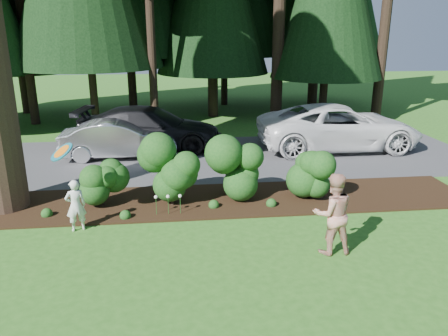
% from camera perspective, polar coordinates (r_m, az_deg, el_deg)
% --- Properties ---
extents(ground, '(80.00, 80.00, 0.00)m').
position_cam_1_polar(ground, '(9.05, -5.41, -12.25)').
color(ground, '#285B1A').
rests_on(ground, ground).
extents(mulch_bed, '(16.00, 2.50, 0.05)m').
position_cam_1_polar(mulch_bed, '(11.97, -5.76, -4.40)').
color(mulch_bed, black).
rests_on(mulch_bed, ground).
extents(driveway, '(22.00, 6.00, 0.03)m').
position_cam_1_polar(driveway, '(15.99, -6.01, 1.26)').
color(driveway, '#38383A').
rests_on(driveway, ground).
extents(shrub_row, '(6.53, 1.60, 1.61)m').
position_cam_1_polar(shrub_row, '(11.62, -2.08, -0.88)').
color(shrub_row, '#144214').
rests_on(shrub_row, ground).
extents(lily_cluster, '(0.69, 0.09, 0.57)m').
position_cam_1_polar(lily_cluster, '(11.01, -7.33, -3.83)').
color(lily_cluster, '#144214').
rests_on(lily_cluster, ground).
extents(car_silver_wagon, '(4.14, 1.50, 1.36)m').
position_cam_1_polar(car_silver_wagon, '(16.28, -13.54, 3.68)').
color(car_silver_wagon, silver).
rests_on(car_silver_wagon, driveway).
extents(car_white_suv, '(6.26, 2.93, 1.73)m').
position_cam_1_polar(car_white_suv, '(17.57, 14.77, 5.22)').
color(car_white_suv, silver).
rests_on(car_white_suv, driveway).
extents(car_dark_suv, '(5.85, 3.04, 1.62)m').
position_cam_1_polar(car_dark_suv, '(17.27, -9.61, 5.16)').
color(car_dark_suv, black).
rests_on(car_dark_suv, driveway).
extents(child, '(0.53, 0.43, 1.25)m').
position_cam_1_polar(child, '(10.67, -18.80, -4.66)').
color(child, silver).
rests_on(child, ground).
extents(adult, '(0.87, 0.69, 1.75)m').
position_cam_1_polar(adult, '(9.31, 14.00, -5.82)').
color(adult, '#B03717').
rests_on(adult, ground).
extents(frisbee, '(0.59, 0.56, 0.45)m').
position_cam_1_polar(frisbee, '(10.39, -20.44, 1.98)').
color(frisbee, '#156278').
rests_on(frisbee, ground).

